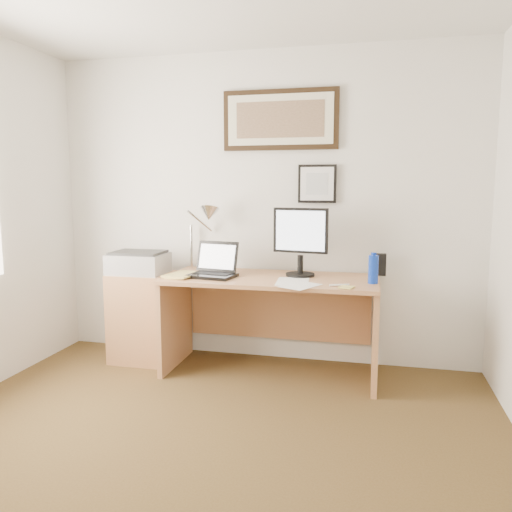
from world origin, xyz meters
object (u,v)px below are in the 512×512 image
(book, at_px, (172,274))
(desk, at_px, (273,305))
(side_cabinet, at_px, (145,317))
(laptop, at_px, (214,269))
(water_bottle, at_px, (373,269))
(printer, at_px, (139,263))
(lcd_monitor, at_px, (300,238))

(book, xyz_separation_m, desk, (0.76, 0.18, -0.25))
(side_cabinet, relative_size, laptop, 1.94)
(side_cabinet, relative_size, water_bottle, 3.64)
(water_bottle, bearing_deg, desk, 168.44)
(desk, relative_size, laptop, 4.25)
(side_cabinet, height_order, printer, printer)
(desk, xyz_separation_m, printer, (-1.10, -0.05, 0.30))
(water_bottle, xyz_separation_m, printer, (-1.85, 0.11, -0.03))
(water_bottle, xyz_separation_m, book, (-1.51, -0.03, -0.09))
(side_cabinet, relative_size, desk, 0.46)
(side_cabinet, distance_m, lcd_monitor, 1.45)
(book, height_order, printer, printer)
(book, bearing_deg, water_bottle, 1.11)
(side_cabinet, xyz_separation_m, book, (0.31, -0.15, 0.40))
(side_cabinet, height_order, book, book)
(water_bottle, xyz_separation_m, desk, (-0.75, 0.15, -0.34))
(printer, bearing_deg, side_cabinet, 18.52)
(book, height_order, desk, book)
(laptop, xyz_separation_m, printer, (-0.67, 0.09, 0.01))
(book, relative_size, lcd_monitor, 0.55)
(side_cabinet, relative_size, book, 2.57)
(side_cabinet, xyz_separation_m, lcd_monitor, (1.28, 0.05, 0.68))
(book, distance_m, desk, 0.82)
(desk, distance_m, printer, 1.14)
(book, height_order, laptop, laptop)
(water_bottle, xyz_separation_m, lcd_monitor, (-0.54, 0.17, 0.19))
(water_bottle, distance_m, desk, 0.84)
(desk, distance_m, laptop, 0.54)
(water_bottle, height_order, desk, water_bottle)
(water_bottle, height_order, laptop, laptop)
(water_bottle, height_order, lcd_monitor, lcd_monitor)
(desk, distance_m, lcd_monitor, 0.57)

